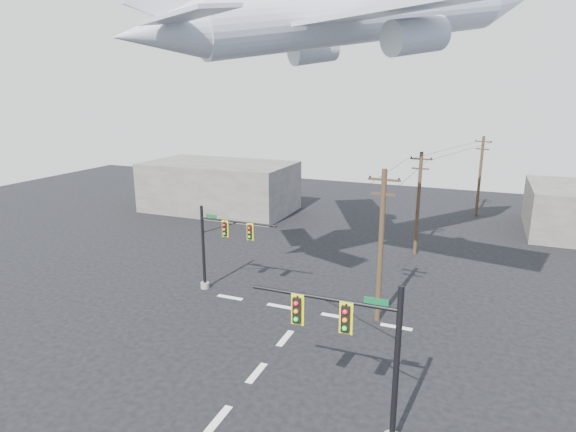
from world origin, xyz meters
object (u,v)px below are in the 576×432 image
at_px(signal_mast_far, 218,247).
at_px(utility_pole_a, 381,244).
at_px(signal_mast_near, 363,358).
at_px(airliner, 361,16).
at_px(utility_pole_b, 418,202).
at_px(utility_pole_c, 480,175).

bearing_deg(signal_mast_far, utility_pole_a, -1.40).
xyz_separation_m(signal_mast_near, airliner, (-4.35, 15.03, 15.32)).
xyz_separation_m(utility_pole_a, airliner, (-2.73, 3.76, 13.98)).
relative_size(utility_pole_a, utility_pole_b, 1.06).
xyz_separation_m(utility_pole_b, utility_pole_c, (4.86, 17.26, 0.05)).
distance_m(utility_pole_c, airliner, 32.30).
xyz_separation_m(utility_pole_b, airliner, (-3.17, -10.59, 14.29)).
bearing_deg(utility_pole_c, utility_pole_a, -81.72).
height_order(signal_mast_far, utility_pole_c, utility_pole_c).
height_order(signal_mast_near, airliner, airliner).
relative_size(signal_mast_near, utility_pole_b, 0.77).
height_order(utility_pole_a, airliner, airliner).
height_order(utility_pole_b, utility_pole_c, utility_pole_c).
bearing_deg(airliner, utility_pole_b, 22.81).
bearing_deg(utility_pole_a, airliner, 129.97).
bearing_deg(signal_mast_far, utility_pole_b, 48.60).
xyz_separation_m(signal_mast_near, utility_pole_c, (3.68, 42.88, 1.08)).
bearing_deg(airliner, signal_mast_far, 150.05).
distance_m(utility_pole_a, airliner, 14.74).
bearing_deg(utility_pole_b, signal_mast_far, -129.71).
bearing_deg(utility_pole_b, airliner, -104.96).
xyz_separation_m(signal_mast_far, airliner, (9.23, 3.47, 15.75)).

